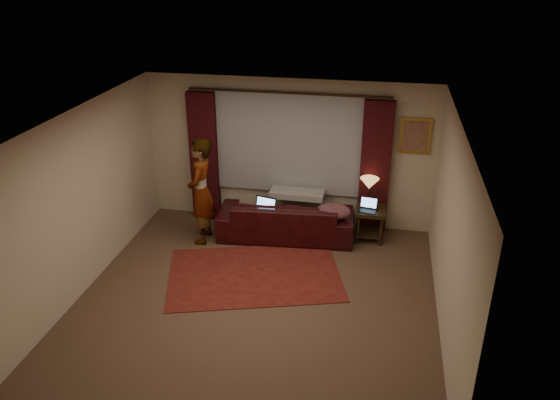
% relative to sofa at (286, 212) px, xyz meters
% --- Properties ---
extents(floor, '(5.00, 5.00, 0.01)m').
position_rel_sofa_xyz_m(floor, '(-0.07, -1.89, -0.47)').
color(floor, brown).
rests_on(floor, ground).
extents(ceiling, '(5.00, 5.00, 0.02)m').
position_rel_sofa_xyz_m(ceiling, '(-0.07, -1.89, 2.14)').
color(ceiling, silver).
rests_on(ceiling, ground).
extents(wall_back, '(5.00, 0.02, 2.60)m').
position_rel_sofa_xyz_m(wall_back, '(-0.07, 0.61, 0.84)').
color(wall_back, beige).
rests_on(wall_back, ground).
extents(wall_front, '(5.00, 0.02, 2.60)m').
position_rel_sofa_xyz_m(wall_front, '(-0.07, -4.39, 0.84)').
color(wall_front, beige).
rests_on(wall_front, ground).
extents(wall_left, '(0.02, 5.00, 2.60)m').
position_rel_sofa_xyz_m(wall_left, '(-2.57, -1.89, 0.84)').
color(wall_left, beige).
rests_on(wall_left, ground).
extents(wall_right, '(0.02, 5.00, 2.60)m').
position_rel_sofa_xyz_m(wall_right, '(2.43, -1.89, 0.84)').
color(wall_right, beige).
rests_on(wall_right, ground).
extents(sheer_curtain, '(2.50, 0.05, 1.80)m').
position_rel_sofa_xyz_m(sheer_curtain, '(-0.07, 0.55, 1.04)').
color(sheer_curtain, '#93949B').
rests_on(sheer_curtain, wall_back).
extents(drape_left, '(0.50, 0.14, 2.30)m').
position_rel_sofa_xyz_m(drape_left, '(-1.57, 0.50, 0.72)').
color(drape_left, '#340A0F').
rests_on(drape_left, floor).
extents(drape_right, '(0.50, 0.14, 2.30)m').
position_rel_sofa_xyz_m(drape_right, '(1.43, 0.50, 0.72)').
color(drape_right, '#340A0F').
rests_on(drape_right, floor).
extents(curtain_rod, '(0.04, 0.04, 3.40)m').
position_rel_sofa_xyz_m(curtain_rod, '(-0.07, 0.50, 1.92)').
color(curtain_rod, '#311F0F').
rests_on(curtain_rod, wall_back).
extents(picture_frame, '(0.50, 0.04, 0.60)m').
position_rel_sofa_xyz_m(picture_frame, '(2.03, 0.58, 1.29)').
color(picture_frame, '#B68433').
rests_on(picture_frame, wall_back).
extents(sofa, '(2.35, 1.16, 0.92)m').
position_rel_sofa_xyz_m(sofa, '(0.00, 0.00, 0.00)').
color(sofa, black).
rests_on(sofa, floor).
extents(throw_blanket, '(0.93, 0.39, 0.11)m').
position_rel_sofa_xyz_m(throw_blanket, '(0.14, 0.29, 0.47)').
color(throw_blanket, '#989590').
rests_on(throw_blanket, sofa).
extents(clothing_pile, '(0.69, 0.62, 0.24)m').
position_rel_sofa_xyz_m(clothing_pile, '(0.81, -0.09, 0.12)').
color(clothing_pile, brown).
rests_on(clothing_pile, sofa).
extents(laptop_sofa, '(0.45, 0.48, 0.27)m').
position_rel_sofa_xyz_m(laptop_sofa, '(-0.36, -0.20, 0.13)').
color(laptop_sofa, black).
rests_on(laptop_sofa, sofa).
extents(area_rug, '(2.97, 2.39, 0.01)m').
position_rel_sofa_xyz_m(area_rug, '(-0.25, -1.31, -0.45)').
color(area_rug, maroon).
rests_on(area_rug, floor).
extents(end_table, '(0.51, 0.51, 0.57)m').
position_rel_sofa_xyz_m(end_table, '(1.42, 0.15, -0.17)').
color(end_table, black).
rests_on(end_table, floor).
extents(tiffany_lamp, '(0.37, 0.37, 0.50)m').
position_rel_sofa_xyz_m(tiffany_lamp, '(1.36, 0.27, 0.36)').
color(tiffany_lamp, olive).
rests_on(tiffany_lamp, end_table).
extents(laptop_table, '(0.33, 0.36, 0.21)m').
position_rel_sofa_xyz_m(laptop_table, '(1.36, 0.06, 0.22)').
color(laptop_table, black).
rests_on(laptop_table, end_table).
extents(person, '(0.57, 0.57, 1.80)m').
position_rel_sofa_xyz_m(person, '(-1.35, -0.40, 0.44)').
color(person, '#989590').
rests_on(person, floor).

